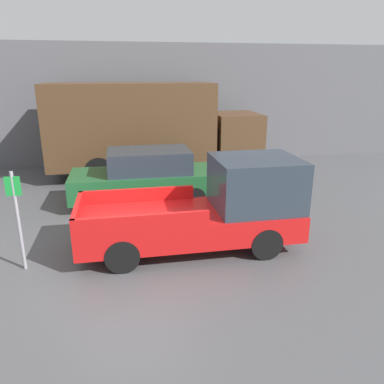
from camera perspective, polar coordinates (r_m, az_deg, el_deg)
The scene contains 7 objects.
ground_plane at distance 8.79m, azimuth -9.70°, elevation -9.69°, with size 60.00×60.00×0.00m, color #4C4C4F.
building_wall at distance 17.17m, azimuth -10.99°, elevation 12.85°, with size 28.00×0.15×5.23m.
pickup_truck at distance 8.82m, azimuth 3.24°, elevation -2.40°, with size 5.11×1.94×2.13m.
car at distance 11.96m, azimuth -6.96°, elevation 2.36°, with size 4.62×1.91×1.71m.
delivery_truck at distance 15.05m, azimuth -6.83°, elevation 9.79°, with size 8.31×2.46×3.63m.
parking_sign at distance 8.46m, azimuth -25.08°, elevation -3.27°, with size 0.30×0.07×2.16m.
newspaper_box at distance 17.56m, azimuth 1.91°, elevation 6.33°, with size 0.45×0.40×1.03m.
Camera 1 is at (0.00, -7.81, 4.03)m, focal length 35.00 mm.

